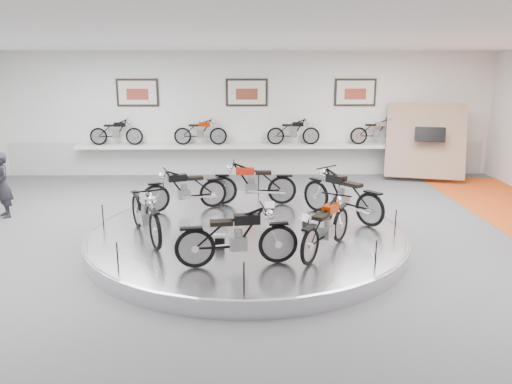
{
  "coord_description": "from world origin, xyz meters",
  "views": [
    {
      "loc": [
        0.01,
        -9.35,
        3.54
      ],
      "look_at": [
        0.18,
        0.6,
        1.01
      ],
      "focal_mm": 35.0,
      "sensor_mm": 36.0,
      "label": 1
    }
  ],
  "objects_px": {
    "display_platform": "(247,237)",
    "bike_c": "(185,189)",
    "bike_b": "(252,183)",
    "bike_d": "(145,211)",
    "bike_f": "(326,226)",
    "bike_e": "(237,236)",
    "visitor": "(3,185)",
    "bike_a": "(342,194)",
    "shelf": "(247,146)"
  },
  "relations": [
    {
      "from": "display_platform",
      "to": "bike_a",
      "type": "relative_size",
      "value": 3.44
    },
    {
      "from": "shelf",
      "to": "bike_f",
      "type": "distance_m",
      "value": 7.82
    },
    {
      "from": "shelf",
      "to": "bike_d",
      "type": "bearing_deg",
      "value": -105.89
    },
    {
      "from": "bike_d",
      "to": "bike_f",
      "type": "xyz_separation_m",
      "value": [
        3.35,
        -0.83,
        -0.03
      ]
    },
    {
      "from": "bike_a",
      "to": "bike_f",
      "type": "distance_m",
      "value": 2.12
    },
    {
      "from": "display_platform",
      "to": "shelf",
      "type": "xyz_separation_m",
      "value": [
        0.0,
        6.4,
        0.85
      ]
    },
    {
      "from": "bike_d",
      "to": "bike_c",
      "type": "bearing_deg",
      "value": 140.01
    },
    {
      "from": "shelf",
      "to": "bike_d",
      "type": "height_order",
      "value": "bike_d"
    },
    {
      "from": "display_platform",
      "to": "bike_b",
      "type": "relative_size",
      "value": 3.58
    },
    {
      "from": "display_platform",
      "to": "bike_c",
      "type": "height_order",
      "value": "bike_c"
    },
    {
      "from": "shelf",
      "to": "bike_c",
      "type": "bearing_deg",
      "value": -106.17
    },
    {
      "from": "bike_f",
      "to": "visitor",
      "type": "height_order",
      "value": "visitor"
    },
    {
      "from": "visitor",
      "to": "bike_d",
      "type": "bearing_deg",
      "value": 16.88
    },
    {
      "from": "bike_c",
      "to": "shelf",
      "type": "bearing_deg",
      "value": -125.87
    },
    {
      "from": "bike_a",
      "to": "visitor",
      "type": "xyz_separation_m",
      "value": [
        -7.87,
        1.25,
        -0.07
      ]
    },
    {
      "from": "display_platform",
      "to": "shelf",
      "type": "distance_m",
      "value": 6.46
    },
    {
      "from": "bike_b",
      "to": "display_platform",
      "type": "bearing_deg",
      "value": 86.85
    },
    {
      "from": "bike_e",
      "to": "visitor",
      "type": "xyz_separation_m",
      "value": [
        -5.65,
        3.85,
        -0.03
      ]
    },
    {
      "from": "bike_a",
      "to": "bike_e",
      "type": "xyz_separation_m",
      "value": [
        -2.22,
        -2.6,
        -0.03
      ]
    },
    {
      "from": "bike_b",
      "to": "bike_d",
      "type": "relative_size",
      "value": 0.99
    },
    {
      "from": "bike_d",
      "to": "bike_e",
      "type": "distance_m",
      "value": 2.27
    },
    {
      "from": "bike_a",
      "to": "bike_b",
      "type": "xyz_separation_m",
      "value": [
        -1.93,
        1.18,
        -0.02
      ]
    },
    {
      "from": "bike_d",
      "to": "visitor",
      "type": "bearing_deg",
      "value": -147.13
    },
    {
      "from": "shelf",
      "to": "bike_e",
      "type": "height_order",
      "value": "bike_e"
    },
    {
      "from": "bike_f",
      "to": "display_platform",
      "type": "bearing_deg",
      "value": 79.67
    },
    {
      "from": "display_platform",
      "to": "bike_b",
      "type": "distance_m",
      "value": 2.04
    },
    {
      "from": "bike_c",
      "to": "visitor",
      "type": "height_order",
      "value": "visitor"
    },
    {
      "from": "bike_e",
      "to": "bike_a",
      "type": "bearing_deg",
      "value": 41.64
    },
    {
      "from": "bike_b",
      "to": "visitor",
      "type": "bearing_deg",
      "value": -0.13
    },
    {
      "from": "bike_e",
      "to": "visitor",
      "type": "relative_size",
      "value": 1.11
    },
    {
      "from": "bike_f",
      "to": "bike_b",
      "type": "bearing_deg",
      "value": 53.98
    },
    {
      "from": "bike_d",
      "to": "bike_f",
      "type": "distance_m",
      "value": 3.45
    },
    {
      "from": "bike_e",
      "to": "bike_c",
      "type": "bearing_deg",
      "value": 102.97
    },
    {
      "from": "bike_e",
      "to": "display_platform",
      "type": "bearing_deg",
      "value": 77.0
    },
    {
      "from": "bike_b",
      "to": "bike_d",
      "type": "height_order",
      "value": "bike_d"
    },
    {
      "from": "display_platform",
      "to": "bike_f",
      "type": "relative_size",
      "value": 3.79
    },
    {
      "from": "bike_b",
      "to": "bike_a",
      "type": "bearing_deg",
      "value": 149.04
    },
    {
      "from": "display_platform",
      "to": "bike_f",
      "type": "xyz_separation_m",
      "value": [
        1.4,
        -1.29,
        0.65
      ]
    },
    {
      "from": "display_platform",
      "to": "bike_e",
      "type": "height_order",
      "value": "bike_e"
    },
    {
      "from": "bike_a",
      "to": "bike_d",
      "type": "xyz_separation_m",
      "value": [
        -4.0,
        -1.19,
        -0.02
      ]
    },
    {
      "from": "shelf",
      "to": "bike_a",
      "type": "distance_m",
      "value": 6.03
    },
    {
      "from": "display_platform",
      "to": "shelf",
      "type": "height_order",
      "value": "shelf"
    },
    {
      "from": "bike_f",
      "to": "bike_a",
      "type": "bearing_deg",
      "value": 14.42
    },
    {
      "from": "bike_e",
      "to": "shelf",
      "type": "bearing_deg",
      "value": 80.98
    },
    {
      "from": "bike_b",
      "to": "bike_d",
      "type": "bearing_deg",
      "value": 49.37
    },
    {
      "from": "shelf",
      "to": "bike_e",
      "type": "bearing_deg",
      "value": -91.16
    },
    {
      "from": "display_platform",
      "to": "bike_d",
      "type": "xyz_separation_m",
      "value": [
        -1.95,
        -0.46,
        0.68
      ]
    },
    {
      "from": "visitor",
      "to": "bike_c",
      "type": "bearing_deg",
      "value": 42.33
    },
    {
      "from": "visitor",
      "to": "bike_b",
      "type": "bearing_deg",
      "value": 48.48
    },
    {
      "from": "bike_a",
      "to": "bike_d",
      "type": "relative_size",
      "value": 1.03
    }
  ]
}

